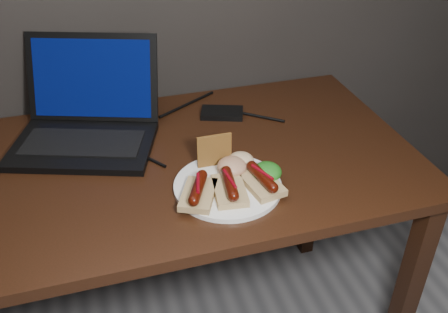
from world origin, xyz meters
TOP-DOWN VIEW (x-y plane):
  - desk at (0.00, 1.38)m, footprint 1.40×0.70m
  - laptop at (-0.12, 1.55)m, footprint 0.44×0.42m
  - hard_drive at (0.26, 1.56)m, footprint 0.14×0.11m
  - desk_cables at (0.00, 1.51)m, footprint 0.90×0.37m
  - plate at (0.18, 1.22)m, footprint 0.31×0.31m
  - bread_sausage_left at (0.10, 1.19)m, footprint 0.11×0.13m
  - bread_sausage_center at (0.17, 1.19)m, footprint 0.08×0.12m
  - bread_sausage_right at (0.25, 1.19)m, footprint 0.09×0.13m
  - crispbread at (0.17, 1.31)m, footprint 0.09×0.01m
  - salad_greens at (0.27, 1.22)m, footprint 0.07×0.07m
  - salsa_mound at (0.20, 1.26)m, footprint 0.07×0.07m
  - coleslaw_mound at (0.23, 1.28)m, footprint 0.06×0.06m

SIDE VIEW (x-z plane):
  - desk at x=0.00m, z-range 0.29..1.04m
  - desk_cables at x=0.00m, z-range 0.75..0.76m
  - plate at x=0.18m, z-range 0.75..0.76m
  - hard_drive at x=0.26m, z-range 0.75..0.77m
  - bread_sausage_left at x=0.10m, z-range 0.76..0.80m
  - bread_sausage_center at x=0.17m, z-range 0.76..0.80m
  - bread_sausage_right at x=0.25m, z-range 0.76..0.80m
  - coleslaw_mound at x=0.23m, z-range 0.76..0.80m
  - salad_greens at x=0.27m, z-range 0.76..0.80m
  - salsa_mound at x=0.20m, z-range 0.76..0.80m
  - crispbread at x=0.17m, z-range 0.76..0.85m
  - laptop at x=-0.12m, z-range 0.68..0.93m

